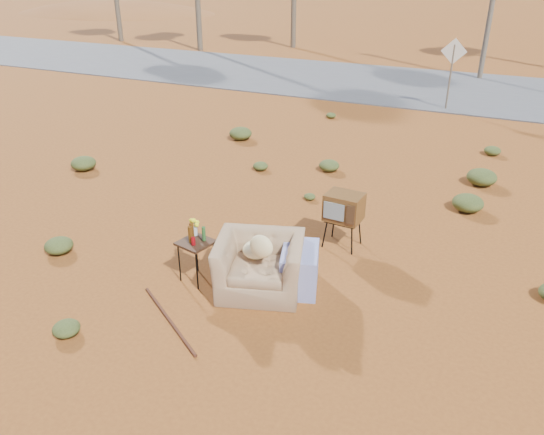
% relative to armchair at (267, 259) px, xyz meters
% --- Properties ---
extents(ground, '(140.00, 140.00, 0.00)m').
position_rel_armchair_xyz_m(ground, '(-0.68, -0.37, -0.50)').
color(ground, brown).
rests_on(ground, ground).
extents(highway, '(140.00, 7.00, 0.04)m').
position_rel_armchair_xyz_m(highway, '(-0.68, 14.63, -0.48)').
color(highway, '#565659').
rests_on(highway, ground).
extents(dirt_mound, '(26.00, 18.00, 2.00)m').
position_rel_armchair_xyz_m(dirt_mound, '(-30.68, 33.63, -0.50)').
color(dirt_mound, brown).
rests_on(dirt_mound, ground).
extents(armchair, '(1.58, 1.31, 1.07)m').
position_rel_armchair_xyz_m(armchair, '(0.00, 0.00, 0.00)').
color(armchair, '#947250').
rests_on(armchair, ground).
extents(tv_unit, '(0.62, 0.52, 0.94)m').
position_rel_armchair_xyz_m(tv_unit, '(0.58, 1.70, 0.20)').
color(tv_unit, black).
rests_on(tv_unit, ground).
extents(side_table, '(0.54, 0.54, 0.93)m').
position_rel_armchair_xyz_m(side_table, '(-1.07, -0.19, 0.17)').
color(side_table, '#331C12').
rests_on(side_table, ground).
extents(rusty_bar, '(1.45, 0.97, 0.05)m').
position_rel_armchair_xyz_m(rusty_bar, '(-0.86, -1.25, -0.48)').
color(rusty_bar, '#502515').
rests_on(rusty_bar, ground).
extents(road_sign, '(0.78, 0.06, 2.19)m').
position_rel_armchair_xyz_m(road_sign, '(0.82, 11.63, 1.00)').
color(road_sign, brown).
rests_on(road_sign, ground).
extents(scrub_patch, '(17.49, 8.07, 0.33)m').
position_rel_armchair_xyz_m(scrub_patch, '(-1.51, 4.04, -0.36)').
color(scrub_patch, '#445023').
rests_on(scrub_patch, ground).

